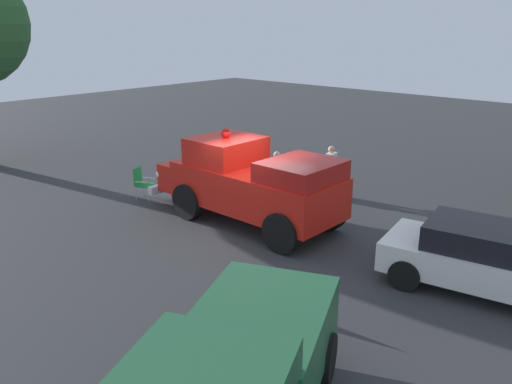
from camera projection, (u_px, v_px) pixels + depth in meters
name	position (u px, v px, depth m)	size (l,w,h in m)	color
ground_plane	(252.00, 228.00, 14.23)	(60.00, 60.00, 0.00)	#333335
vintage_fire_truck	(250.00, 182.00, 14.34)	(5.95, 2.33, 2.59)	black
classic_hot_rod	(490.00, 259.00, 10.64)	(4.61, 2.57, 1.46)	black
parked_pickup	(236.00, 379.00, 6.68)	(3.60, 5.12, 1.90)	black
lawn_chair_near_truck	(277.00, 171.00, 17.65)	(0.69, 0.69, 1.02)	#B7BABF
lawn_chair_spare	(141.00, 181.00, 16.53)	(0.66, 0.66, 1.02)	#B7BABF
spectator_seated	(277.00, 169.00, 17.49)	(0.63, 0.65, 1.29)	#383842
spectator_standing	(331.00, 167.00, 16.68)	(0.35, 0.65, 1.68)	#2D334C
traffic_cone	(288.00, 300.00, 9.94)	(0.40, 0.40, 0.64)	orange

